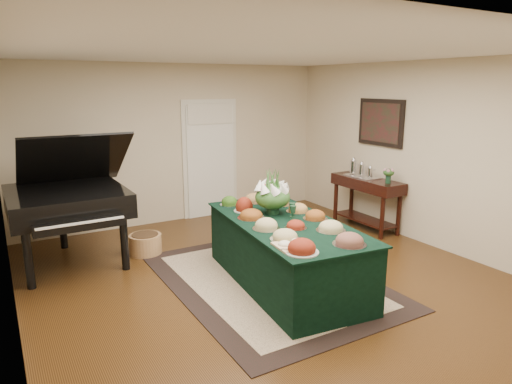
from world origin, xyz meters
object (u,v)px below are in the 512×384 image
floral_centerpiece (273,193)px  grand_piano (68,199)px  buffet_table (286,253)px  mahogany_sideboard (367,190)px

floral_centerpiece → grand_piano: bearing=142.4°
buffet_table → floral_centerpiece: floral_centerpiece is taller
mahogany_sideboard → grand_piano: bearing=169.5°
grand_piano → buffet_table: bearing=-43.6°
buffet_table → grand_piano: bearing=136.4°
floral_centerpiece → mahogany_sideboard: bearing=19.0°
buffet_table → mahogany_sideboard: 2.67m
buffet_table → floral_centerpiece: 0.75m
floral_centerpiece → grand_piano: (-2.14, 1.65, -0.17)m
floral_centerpiece → grand_piano: size_ratio=0.26×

